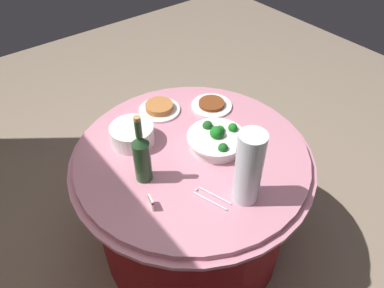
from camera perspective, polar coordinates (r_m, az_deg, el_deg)
The scene contains 10 objects.
ground_plane at distance 2.29m, azimuth 0.00°, elevation -14.71°, with size 6.00×6.00×0.00m, color gray.
buffet_table at distance 1.99m, azimuth 0.00°, elevation -8.84°, with size 1.16×1.16×0.74m.
broccoli_bowl at distance 1.73m, azimuth 3.85°, elevation 0.71°, with size 0.28×0.28×0.11m.
plate_stack at distance 1.77m, azimuth -9.31°, elevation 1.51°, with size 0.21×0.21×0.09m.
wine_bottle at distance 1.53m, azimuth -7.74°, elevation -2.02°, with size 0.07×0.07×0.34m.
decorative_fruit_vase at distance 1.43m, azimuth 8.78°, elevation -3.98°, with size 0.11×0.11×0.34m.
serving_tongs at distance 1.53m, azimuth 2.99°, elevation -8.32°, with size 0.17×0.09×0.01m.
food_plate_stir_fry at distance 1.99m, azimuth 3.07°, elevation 6.11°, with size 0.22×0.22×0.03m.
food_plate_peanuts at distance 1.96m, azimuth -5.11°, elevation 5.60°, with size 0.22×0.22×0.04m.
label_placard_front at distance 1.49m, azimuth -6.41°, elevation -8.96°, with size 0.05×0.02×0.05m.
Camera 1 is at (-0.98, 0.77, 1.93)m, focal length 34.20 mm.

